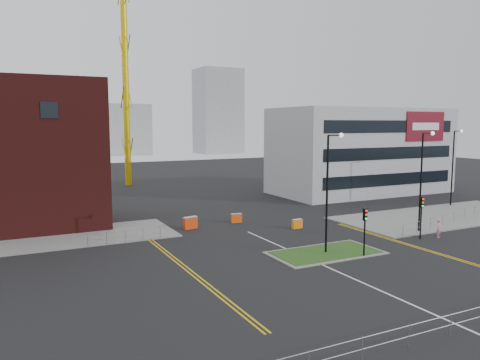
% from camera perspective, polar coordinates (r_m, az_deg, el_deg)
% --- Properties ---
extents(ground, '(200.00, 200.00, 0.00)m').
position_cam_1_polar(ground, '(29.72, 16.75, -12.80)').
color(ground, black).
rests_on(ground, ground).
extents(pavement_left, '(28.00, 8.00, 0.12)m').
position_cam_1_polar(pavement_left, '(43.32, -26.79, -6.95)').
color(pavement_left, slate).
rests_on(pavement_left, ground).
extents(pavement_right, '(24.00, 10.00, 0.12)m').
position_cam_1_polar(pavement_right, '(54.62, 23.53, -4.04)').
color(pavement_right, slate).
rests_on(pavement_right, ground).
extents(island_kerb, '(8.60, 4.60, 0.08)m').
position_cam_1_polar(island_kerb, '(36.76, 10.40, -8.73)').
color(island_kerb, slate).
rests_on(island_kerb, ground).
extents(grass_island, '(8.00, 4.00, 0.12)m').
position_cam_1_polar(grass_island, '(36.76, 10.40, -8.70)').
color(grass_island, '#1F4818').
rests_on(grass_island, ground).
extents(office_block, '(25.00, 12.20, 12.00)m').
position_cam_1_polar(office_block, '(69.31, 14.47, 3.46)').
color(office_block, '#A3A6A7').
rests_on(office_block, ground).
extents(tower_crane, '(52.72, 7.48, 40.99)m').
position_cam_1_polar(tower_crane, '(81.37, -10.09, 19.76)').
color(tower_crane, gold).
rests_on(tower_crane, ground).
extents(streetlamp_island, '(1.46, 0.36, 9.18)m').
position_cam_1_polar(streetlamp_island, '(35.84, 10.86, -0.38)').
color(streetlamp_island, black).
rests_on(streetlamp_island, ground).
extents(streetlamp_right_near, '(1.46, 0.36, 9.18)m').
position_cam_1_polar(streetlamp_right_near, '(45.45, 21.41, 0.78)').
color(streetlamp_right_near, black).
rests_on(streetlamp_right_near, ground).
extents(streetlamp_right_far, '(1.46, 0.36, 9.18)m').
position_cam_1_polar(streetlamp_right_far, '(61.25, 24.65, 2.08)').
color(streetlamp_right_far, black).
rests_on(streetlamp_right_far, ground).
extents(traffic_light_island, '(0.28, 0.33, 3.65)m').
position_cam_1_polar(traffic_light_island, '(35.89, 15.00, -5.08)').
color(traffic_light_island, black).
rests_on(traffic_light_island, ground).
extents(traffic_light_right, '(0.28, 0.33, 3.65)m').
position_cam_1_polar(traffic_light_right, '(42.85, 21.26, -3.40)').
color(traffic_light_right, black).
rests_on(traffic_light_right, ground).
extents(railing_front, '(24.05, 0.05, 1.10)m').
position_cam_1_polar(railing_front, '(25.74, 26.30, -14.51)').
color(railing_front, gray).
rests_on(railing_front, ground).
extents(railing_left, '(6.05, 0.05, 1.10)m').
position_cam_1_polar(railing_left, '(40.17, -13.83, -6.45)').
color(railing_left, gray).
rests_on(railing_left, ground).
extents(railing_right, '(19.05, 5.05, 1.10)m').
position_cam_1_polar(railing_right, '(51.80, 24.62, -3.86)').
color(railing_right, gray).
rests_on(railing_right, ground).
extents(centre_line, '(0.15, 30.00, 0.01)m').
position_cam_1_polar(centre_line, '(31.11, 14.17, -11.80)').
color(centre_line, silver).
rests_on(centre_line, ground).
extents(yellow_left_a, '(0.12, 24.00, 0.01)m').
position_cam_1_polar(yellow_left_a, '(33.44, -7.29, -10.32)').
color(yellow_left_a, gold).
rests_on(yellow_left_a, ground).
extents(yellow_left_b, '(0.12, 24.00, 0.01)m').
position_cam_1_polar(yellow_left_b, '(33.53, -6.79, -10.27)').
color(yellow_left_b, gold).
rests_on(yellow_left_b, ground).
extents(yellow_right_a, '(0.12, 20.00, 0.01)m').
position_cam_1_polar(yellow_right_a, '(40.27, 20.79, -7.75)').
color(yellow_right_a, gold).
rests_on(yellow_right_a, ground).
extents(yellow_right_b, '(0.12, 20.00, 0.01)m').
position_cam_1_polar(yellow_right_b, '(40.49, 21.08, -7.68)').
color(yellow_right_b, gold).
rests_on(yellow_right_b, ground).
extents(skyline_b, '(24.00, 12.00, 16.00)m').
position_cam_1_polar(skyline_b, '(153.07, -15.59, 5.92)').
color(skyline_b, gray).
rests_on(skyline_b, ground).
extents(skyline_c, '(14.00, 12.00, 28.00)m').
position_cam_1_polar(skyline_c, '(158.91, -2.69, 8.35)').
color(skyline_c, gray).
rests_on(skyline_c, ground).
extents(skyline_d, '(30.00, 12.00, 12.00)m').
position_cam_1_polar(skyline_d, '(160.65, -22.59, 4.96)').
color(skyline_d, gray).
rests_on(skyline_d, ground).
extents(pedestrian, '(0.71, 0.62, 1.64)m').
position_cam_1_polar(pedestrian, '(44.34, 23.09, -5.45)').
color(pedestrian, pink).
rests_on(pedestrian, ground).
extents(barrier_left, '(1.43, 0.72, 1.15)m').
position_cam_1_polar(barrier_left, '(44.49, -6.08, -5.15)').
color(barrier_left, red).
rests_on(barrier_left, ground).
extents(barrier_mid, '(1.13, 0.52, 0.91)m').
position_cam_1_polar(barrier_mid, '(47.01, -0.45, -4.62)').
color(barrier_mid, '#FF500E').
rests_on(barrier_mid, ground).
extents(barrier_right, '(1.07, 0.40, 0.88)m').
position_cam_1_polar(barrier_right, '(44.76, 6.98, -5.28)').
color(barrier_right, orange).
rests_on(barrier_right, ground).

